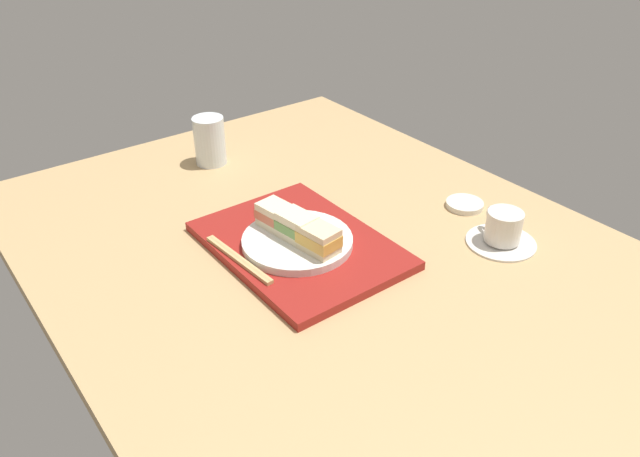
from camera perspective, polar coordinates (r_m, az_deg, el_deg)
The scene contains 10 objects.
ground_plane at distance 117.16cm, azimuth 1.53°, elevation -3.05°, with size 140.00×100.00×3.00cm, color tan.
serving_tray at distance 117.51cm, azimuth -1.90°, elevation -1.54°, with size 38.55×28.22×1.73cm, color maroon.
sandwich_plate at distance 115.65cm, azimuth -2.10°, elevation -1.18°, with size 20.79×20.79×1.54cm, color silver.
sandwich_near at distance 117.69cm, azimuth -4.02°, elevation 1.17°, with size 8.13×5.92×4.65cm.
sandwich_middle at distance 113.90cm, azimuth -2.13°, elevation 0.20°, with size 7.73×6.05×4.99cm.
sandwich_far at distance 110.42cm, azimuth -0.11°, elevation -0.96°, with size 7.86×5.95×4.81cm.
chopsticks_pair at distance 112.40cm, azimuth -7.51°, elevation -2.82°, with size 19.08×2.69×0.70cm.
coffee_cup at distance 123.21cm, azimuth 16.47°, elevation -0.16°, with size 13.41×13.41×6.89cm.
drinking_glass at distance 150.50cm, azimuth -10.13°, elevation 7.96°, with size 7.38×7.38×11.52cm, color silver.
small_sauce_dish at distance 134.85cm, azimuth 13.18°, elevation 2.17°, with size 7.89×7.89×1.19cm, color silver.
Camera 1 is at (74.53, -60.60, 65.58)cm, focal length 34.74 mm.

